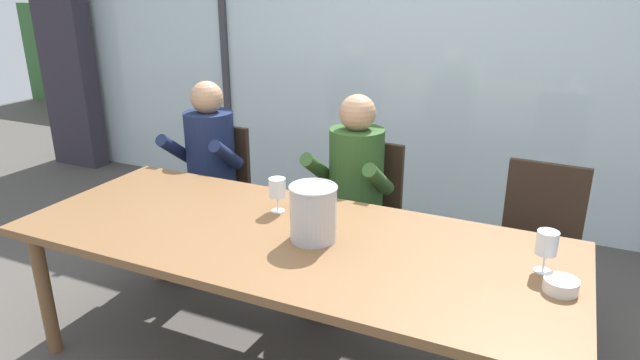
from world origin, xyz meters
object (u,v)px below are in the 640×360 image
at_px(chair_near_curtain, 215,181).
at_px(tasting_bowl, 561,285).
at_px(chair_center, 539,234).
at_px(wine_glass_near_bucket, 547,245).
at_px(person_olive_shirt, 350,185).
at_px(person_navy_polo, 205,162).
at_px(chair_left_of_center, 363,203).
at_px(wine_glass_by_left_taster, 277,189).
at_px(ice_bucket_primary, 313,212).
at_px(dining_table, 288,247).

relative_size(chair_near_curtain, tasting_bowl, 7.01).
xyz_separation_m(chair_near_curtain, tasting_bowl, (2.19, -0.89, 0.22)).
bearing_deg(chair_center, wine_glass_near_bucket, -83.28).
distance_m(person_olive_shirt, tasting_bowl, 1.39).
distance_m(person_navy_polo, person_olive_shirt, 1.02).
xyz_separation_m(chair_left_of_center, wine_glass_near_bucket, (1.07, -0.82, 0.31)).
xyz_separation_m(chair_center, wine_glass_by_left_taster, (-1.20, -0.72, 0.31)).
bearing_deg(wine_glass_by_left_taster, person_navy_polo, 146.93).
relative_size(chair_near_curtain, person_navy_polo, 0.74).
xyz_separation_m(person_navy_polo, ice_bucket_primary, (1.15, -0.77, 0.15)).
bearing_deg(ice_bucket_primary, dining_table, -175.17).
height_order(person_olive_shirt, ice_bucket_primary, person_olive_shirt).
height_order(chair_near_curtain, wine_glass_near_bucket, wine_glass_near_bucket).
height_order(dining_table, wine_glass_by_left_taster, wine_glass_by_left_taster).
bearing_deg(chair_left_of_center, wine_glass_near_bucket, -32.60).
height_order(chair_left_of_center, tasting_bowl, chair_left_of_center).
bearing_deg(ice_bucket_primary, wine_glass_near_bucket, 7.26).
bearing_deg(wine_glass_near_bucket, chair_near_curtain, 160.16).
bearing_deg(chair_left_of_center, chair_center, 4.26).
bearing_deg(person_olive_shirt, chair_center, 12.33).
relative_size(ice_bucket_primary, wine_glass_near_bucket, 1.46).
bearing_deg(ice_bucket_primary, tasting_bowl, -0.47).
distance_m(chair_near_curtain, person_navy_polo, 0.21).
xyz_separation_m(wine_glass_by_left_taster, wine_glass_near_bucket, (1.25, -0.09, 0.00)).
height_order(person_olive_shirt, tasting_bowl, person_olive_shirt).
xyz_separation_m(chair_near_curtain, person_navy_polo, (0.02, -0.12, 0.17)).
relative_size(chair_center, wine_glass_by_left_taster, 5.15).
xyz_separation_m(chair_center, wine_glass_near_bucket, (0.05, -0.81, 0.31)).
bearing_deg(dining_table, person_olive_shirt, 90.32).
xyz_separation_m(dining_table, tasting_bowl, (1.15, 0.00, 0.09)).
xyz_separation_m(person_olive_shirt, wine_glass_near_bucket, (1.08, -0.64, 0.14)).
bearing_deg(chair_near_curtain, chair_left_of_center, 7.59).
relative_size(chair_near_curtain, wine_glass_near_bucket, 5.15).
relative_size(person_olive_shirt, tasting_bowl, 9.51).
distance_m(chair_left_of_center, chair_center, 1.02).
distance_m(dining_table, person_olive_shirt, 0.78).
height_order(chair_near_curtain, chair_center, same).
relative_size(chair_left_of_center, chair_center, 1.00).
distance_m(person_olive_shirt, wine_glass_by_left_taster, 0.60).
bearing_deg(person_olive_shirt, dining_table, -86.26).
height_order(chair_left_of_center, wine_glass_near_bucket, wine_glass_near_bucket).
bearing_deg(dining_table, ice_bucket_primary, 4.83).
bearing_deg(person_navy_polo, tasting_bowl, -24.43).
relative_size(person_navy_polo, person_olive_shirt, 1.00).
bearing_deg(tasting_bowl, chair_near_curtain, 157.78).
bearing_deg(chair_near_curtain, wine_glass_by_left_taster, -33.01).
distance_m(person_navy_polo, ice_bucket_primary, 1.39).
distance_m(dining_table, wine_glass_by_left_taster, 0.33).
height_order(dining_table, chair_near_curtain, chair_near_curtain).
bearing_deg(tasting_bowl, ice_bucket_primary, 179.53).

